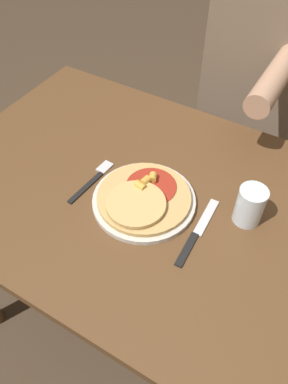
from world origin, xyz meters
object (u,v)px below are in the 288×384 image
object	(u,v)px
dining_table	(155,223)
knife	(197,232)
plate	(144,201)
drinking_glass	(250,206)
person_diner	(254,90)
pizza	(143,198)
fork	(94,179)

from	to	relation	value
dining_table	knife	world-z (taller)	knife
dining_table	plate	xyz separation A→B (m)	(-0.02, -0.04, 0.13)
dining_table	drinking_glass	size ratio (longest dim) A/B	11.93
plate	person_diner	distance (m)	0.69
plate	pizza	xyz separation A→B (m)	(-0.00, -0.01, 0.02)
dining_table	fork	xyz separation A→B (m)	(-0.17, -0.04, 0.12)
knife	person_diner	xyz separation A→B (m)	(-0.10, 0.71, -0.04)
dining_table	knife	distance (m)	0.19
dining_table	knife	xyz separation A→B (m)	(0.14, -0.05, 0.12)
drinking_glass	person_diner	size ratio (longest dim) A/B	0.08
pizza	fork	size ratio (longest dim) A/B	1.34
drinking_glass	pizza	bearing A→B (deg)	-160.10
dining_table	person_diner	bearing A→B (deg)	86.37
fork	person_diner	distance (m)	0.72
plate	pizza	world-z (taller)	pizza
person_diner	pizza	bearing A→B (deg)	-94.80
dining_table	pizza	xyz separation A→B (m)	(-0.02, -0.04, 0.14)
plate	person_diner	world-z (taller)	person_diner
pizza	knife	size ratio (longest dim) A/B	1.07
plate	pizza	distance (m)	0.02
drinking_glass	person_diner	bearing A→B (deg)	106.87
plate	dining_table	bearing A→B (deg)	65.30
dining_table	drinking_glass	distance (m)	0.29
pizza	knife	world-z (taller)	pizza
pizza	fork	bearing A→B (deg)	177.75
plate	fork	xyz separation A→B (m)	(-0.16, 0.00, -0.00)
person_diner	drinking_glass	bearing A→B (deg)	-73.13
dining_table	fork	world-z (taller)	fork
knife	drinking_glass	distance (m)	0.14
knife	plate	bearing A→B (deg)	173.83
knife	pizza	bearing A→B (deg)	175.86
dining_table	knife	size ratio (longest dim) A/B	5.49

